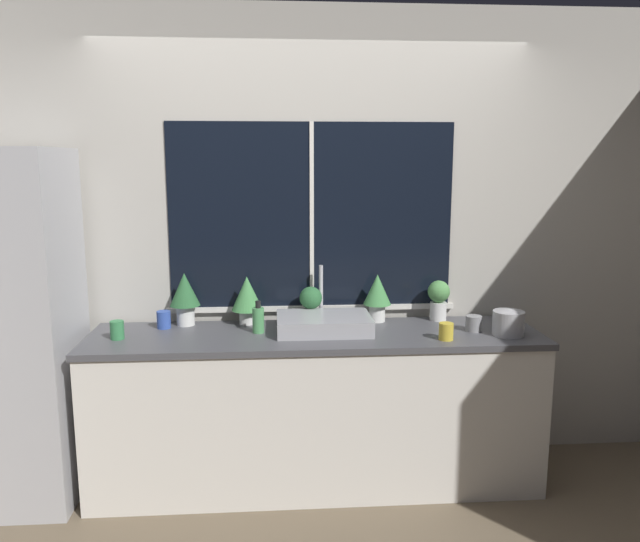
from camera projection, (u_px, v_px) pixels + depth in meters
ground_plane at (320, 509)px, 3.31m from camera, size 14.00×14.00×0.00m
wall_back at (311, 241)px, 3.74m from camera, size 8.00×0.09×2.70m
wall_right at (610, 224)px, 4.72m from camera, size 0.06×7.00×2.70m
counter at (316, 408)px, 3.53m from camera, size 2.50×0.62×0.88m
refrigerator at (1, 330)px, 3.29m from camera, size 0.74×0.63×1.89m
sink at (324, 323)px, 3.49m from camera, size 0.52×0.41×0.34m
potted_plant_far_left at (185, 294)px, 3.59m from camera, size 0.17×0.17×0.31m
potted_plant_left at (247, 296)px, 3.62m from camera, size 0.18×0.18×0.28m
potted_plant_center at (311, 302)px, 3.66m from camera, size 0.13×0.13×0.22m
potted_plant_right at (377, 293)px, 3.68m from camera, size 0.16×0.16×0.28m
potted_plant_far_right at (439, 298)px, 3.71m from camera, size 0.13×0.13×0.24m
soap_bottle at (258, 319)px, 3.45m from camera, size 0.07×0.07×0.18m
mug_green at (117, 330)px, 3.33m from camera, size 0.07×0.07×0.10m
mug_grey at (474, 324)px, 3.49m from camera, size 0.09×0.09×0.09m
mug_blue at (164, 320)px, 3.55m from camera, size 0.08×0.08×0.10m
mug_yellow at (446, 331)px, 3.32m from camera, size 0.08×0.08×0.09m
kettle at (508, 322)px, 3.40m from camera, size 0.17×0.17×0.15m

